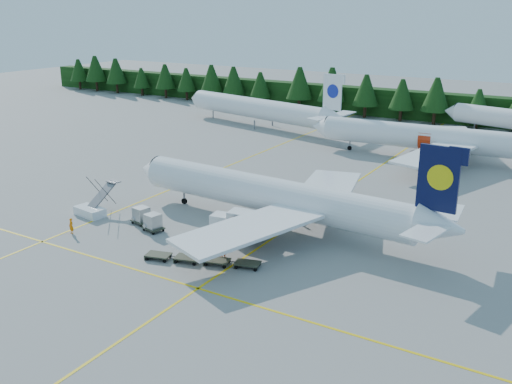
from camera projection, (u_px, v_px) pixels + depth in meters
The scene contains 15 objects.
ground at pixel (186, 250), 56.93m from camera, with size 320.00×320.00×0.00m, color gray.
taxi_stripe_a at pixel (194, 180), 80.10m from camera, with size 0.25×120.00×0.01m, color yellow.
taxi_stripe_b at pixel (324, 204), 70.29m from camera, with size 0.25×120.00×0.01m, color yellow.
taxi_stripe_cross at pixel (145, 273), 52.04m from camera, with size 80.00×0.25×0.01m, color yellow.
treeline_hedge at pixel (419, 106), 122.87m from camera, with size 220.00×4.00×6.00m, color black.
airliner_navy at pixel (265, 194), 62.84m from camera, with size 39.32×32.28×11.43m.
airliner_red at pixel (423, 137), 90.58m from camera, with size 39.34×32.32×11.43m.
airliner_far_left at pixel (252, 107), 116.19m from camera, with size 40.40×12.35×11.92m.
airstairs at pixel (92, 209), 66.35m from camera, with size 4.04×5.48×3.41m.
service_truck at pixel (236, 222), 60.58m from camera, with size 5.70×2.76×2.64m.
dolly_train at pixel (202, 259), 53.84m from camera, with size 10.98×4.86×0.14m.
uld_pair at pixel (147, 218), 62.43m from camera, with size 4.95×3.03×1.63m.
crew_a at pixel (71, 226), 60.80m from camera, with size 0.63×0.41×1.72m, color orange.
crew_b at pixel (223, 250), 54.88m from camera, with size 0.77×0.60×1.58m, color #DF5404.
crew_c at pixel (221, 251), 54.64m from camera, with size 0.70×0.47×1.69m, color orange.
Camera 1 is at (33.04, -41.26, 23.02)m, focal length 40.00 mm.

